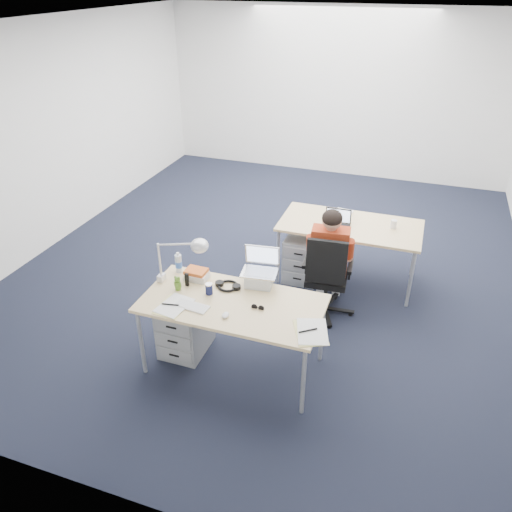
# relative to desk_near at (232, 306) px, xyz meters

# --- Properties ---
(floor) EXTENTS (7.00, 7.00, 0.00)m
(floor) POSITION_rel_desk_near_xyz_m (-0.21, 1.96, -0.68)
(floor) COLOR black
(floor) RESTS_ON ground
(room) EXTENTS (6.02, 7.02, 2.80)m
(room) POSITION_rel_desk_near_xyz_m (-0.21, 1.96, 1.03)
(room) COLOR silver
(room) RESTS_ON ground
(desk_near) EXTENTS (1.60, 0.80, 0.73)m
(desk_near) POSITION_rel_desk_near_xyz_m (0.00, 0.00, 0.00)
(desk_near) COLOR tan
(desk_near) RESTS_ON ground
(desk_far) EXTENTS (1.60, 0.80, 0.73)m
(desk_far) POSITION_rel_desk_near_xyz_m (0.72, 1.88, 0.00)
(desk_far) COLOR tan
(desk_far) RESTS_ON ground
(office_chair) EXTENTS (0.67, 0.67, 0.99)m
(office_chair) POSITION_rel_desk_near_xyz_m (0.62, 1.10, -0.40)
(office_chair) COLOR black
(office_chair) RESTS_ON ground
(seated_person) EXTENTS (0.40, 0.69, 1.21)m
(seated_person) POSITION_rel_desk_near_xyz_m (0.61, 1.27, -0.08)
(seated_person) COLOR #A43317
(seated_person) RESTS_ON ground
(drawer_pedestal_near) EXTENTS (0.40, 0.50, 0.55)m
(drawer_pedestal_near) POSITION_rel_desk_near_xyz_m (-0.53, 0.08, -0.41)
(drawer_pedestal_near) COLOR #969A9B
(drawer_pedestal_near) RESTS_ON ground
(drawer_pedestal_far) EXTENTS (0.40, 0.50, 0.55)m
(drawer_pedestal_far) POSITION_rel_desk_near_xyz_m (0.21, 1.75, -0.41)
(drawer_pedestal_far) COLOR #969A9B
(drawer_pedestal_far) RESTS_ON ground
(silver_laptop) EXTENTS (0.35, 0.29, 0.34)m
(silver_laptop) POSITION_rel_desk_near_xyz_m (0.13, 0.35, 0.22)
(silver_laptop) COLOR silver
(silver_laptop) RESTS_ON desk_near
(wireless_keyboard) EXTENTS (0.31, 0.16, 0.02)m
(wireless_keyboard) POSITION_rel_desk_near_xyz_m (-0.31, -0.18, 0.05)
(wireless_keyboard) COLOR white
(wireless_keyboard) RESTS_ON desk_near
(computer_mouse) EXTENTS (0.06, 0.09, 0.03)m
(computer_mouse) POSITION_rel_desk_near_xyz_m (0.02, -0.21, 0.06)
(computer_mouse) COLOR white
(computer_mouse) RESTS_ON desk_near
(headphones) EXTENTS (0.25, 0.20, 0.04)m
(headphones) POSITION_rel_desk_near_xyz_m (-0.12, 0.21, 0.07)
(headphones) COLOR black
(headphones) RESTS_ON desk_near
(can_koozie) EXTENTS (0.08, 0.08, 0.11)m
(can_koozie) POSITION_rel_desk_near_xyz_m (-0.24, 0.05, 0.10)
(can_koozie) COLOR #161B45
(can_koozie) RESTS_ON desk_near
(water_bottle) EXTENTS (0.08, 0.08, 0.21)m
(water_bottle) POSITION_rel_desk_near_xyz_m (-0.67, 0.31, 0.15)
(water_bottle) COLOR silver
(water_bottle) RESTS_ON desk_near
(bear_figurine) EXTENTS (0.08, 0.07, 0.14)m
(bear_figurine) POSITION_rel_desk_near_xyz_m (-0.54, 0.03, 0.12)
(bear_figurine) COLOR #3A731E
(bear_figurine) RESTS_ON desk_near
(book_stack) EXTENTS (0.25, 0.21, 0.10)m
(book_stack) POSITION_rel_desk_near_xyz_m (-0.46, 0.25, 0.09)
(book_stack) COLOR silver
(book_stack) RESTS_ON desk_near
(cordless_phone) EXTENTS (0.04, 0.03, 0.13)m
(cordless_phone) POSITION_rel_desk_near_xyz_m (-0.49, 0.11, 0.11)
(cordless_phone) COLOR black
(cordless_phone) RESTS_ON desk_near
(papers_left) EXTENTS (0.26, 0.35, 0.01)m
(papers_left) POSITION_rel_desk_near_xyz_m (-0.46, -0.23, 0.05)
(papers_left) COLOR #E2DC82
(papers_left) RESTS_ON desk_near
(papers_right) EXTENTS (0.34, 0.40, 0.01)m
(papers_right) POSITION_rel_desk_near_xyz_m (0.75, -0.19, 0.05)
(papers_right) COLOR #E2DC82
(papers_right) RESTS_ON desk_near
(sunglasses) EXTENTS (0.12, 0.06, 0.03)m
(sunglasses) POSITION_rel_desk_near_xyz_m (0.24, -0.02, 0.06)
(sunglasses) COLOR black
(sunglasses) RESTS_ON desk_near
(desk_lamp) EXTENTS (0.50, 0.30, 0.53)m
(desk_lamp) POSITION_rel_desk_near_xyz_m (-0.59, 0.11, 0.31)
(desk_lamp) COLOR silver
(desk_lamp) RESTS_ON desk_near
(dark_laptop) EXTENTS (0.29, 0.28, 0.21)m
(dark_laptop) POSITION_rel_desk_near_xyz_m (0.57, 1.75, 0.15)
(dark_laptop) COLOR black
(dark_laptop) RESTS_ON desk_far
(far_cup) EXTENTS (0.09, 0.09, 0.10)m
(far_cup) POSITION_rel_desk_near_xyz_m (1.19, 1.94, 0.09)
(far_cup) COLOR white
(far_cup) RESTS_ON desk_far
(far_papers) EXTENTS (0.23, 0.31, 0.01)m
(far_papers) POSITION_rel_desk_near_xyz_m (0.57, 2.11, 0.05)
(far_papers) COLOR white
(far_papers) RESTS_ON desk_far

